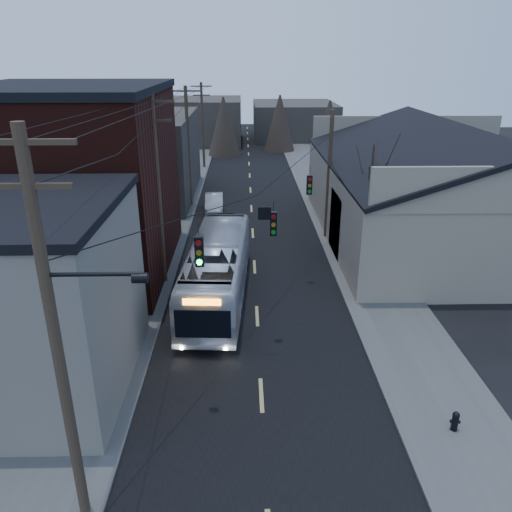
{
  "coord_description": "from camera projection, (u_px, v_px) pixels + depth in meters",
  "views": [
    {
      "loc": [
        -0.56,
        -7.15,
        11.72
      ],
      "look_at": [
        -0.05,
        14.34,
        3.0
      ],
      "focal_mm": 35.0,
      "sensor_mm": 36.0,
      "label": 1
    }
  ],
  "objects": [
    {
      "name": "warehouse",
      "position": [
        446.0,
        199.0,
        33.47
      ],
      "size": [
        16.16,
        20.6,
        7.73
      ],
      "color": "gray",
      "rests_on": "ground"
    },
    {
      "name": "building_far_left",
      "position": [
        205.0,
        121.0,
        69.99
      ],
      "size": [
        10.0,
        12.0,
        6.0
      ],
      "primitive_type": "cube",
      "color": "#38332D",
      "rests_on": "ground"
    },
    {
      "name": "building_brick",
      "position": [
        73.0,
        185.0,
        27.47
      ],
      "size": [
        10.0,
        12.0,
        10.0
      ],
      "primitive_type": "cube",
      "color": "black",
      "rests_on": "ground"
    },
    {
      "name": "parked_car",
      "position": [
        214.0,
        203.0,
        39.98
      ],
      "size": [
        1.59,
        4.08,
        1.33
      ],
      "primitive_type": "imported",
      "rotation": [
        0.0,
        0.0,
        0.05
      ],
      "color": "#A2A5AA",
      "rests_on": "ground"
    },
    {
      "name": "sidewalk_left",
      "position": [
        168.0,
        216.0,
        38.67
      ],
      "size": [
        4.0,
        110.0,
        0.12
      ],
      "primitive_type": "cube",
      "color": "#474744",
      "rests_on": "ground"
    },
    {
      "name": "building_clapboard",
      "position": [
        10.0,
        301.0,
        17.87
      ],
      "size": [
        8.0,
        8.0,
        7.0
      ],
      "primitive_type": "cube",
      "color": "slate",
      "rests_on": "ground"
    },
    {
      "name": "building_far_right",
      "position": [
        294.0,
        120.0,
        75.1
      ],
      "size": [
        12.0,
        14.0,
        5.0
      ],
      "primitive_type": "cube",
      "color": "#38332D",
      "rests_on": "ground"
    },
    {
      "name": "utility_lines",
      "position": [
        204.0,
        170.0,
        31.48
      ],
      "size": [
        11.24,
        45.28,
        10.5
      ],
      "color": "#382B1E",
      "rests_on": "ground"
    },
    {
      "name": "sidewalk_right",
      "position": [
        335.0,
        215.0,
        38.95
      ],
      "size": [
        4.0,
        110.0,
        0.12
      ],
      "primitive_type": "cube",
      "color": "#474744",
      "rests_on": "ground"
    },
    {
      "name": "fire_hydrant",
      "position": [
        455.0,
        420.0,
        16.46
      ],
      "size": [
        0.34,
        0.24,
        0.71
      ],
      "rotation": [
        0.0,
        0.0,
        -0.15
      ],
      "color": "black",
      "rests_on": "sidewalk_right"
    },
    {
      "name": "building_left_far",
      "position": [
        140.0,
        157.0,
        42.87
      ],
      "size": [
        9.0,
        14.0,
        7.0
      ],
      "primitive_type": "cube",
      "color": "#38332D",
      "rests_on": "ground"
    },
    {
      "name": "bus",
      "position": [
        217.0,
        270.0,
        25.27
      ],
      "size": [
        3.3,
        11.44,
        3.15
      ],
      "primitive_type": "imported",
      "rotation": [
        0.0,
        0.0,
        3.08
      ],
      "color": "silver",
      "rests_on": "ground"
    },
    {
      "name": "bare_tree",
      "position": [
        369.0,
        208.0,
        28.36
      ],
      "size": [
        0.4,
        0.4,
        7.2
      ],
      "primitive_type": "cone",
      "color": "black",
      "rests_on": "ground"
    },
    {
      "name": "road_surface",
      "position": [
        252.0,
        216.0,
        38.83
      ],
      "size": [
        9.0,
        110.0,
        0.02
      ],
      "primitive_type": "cube",
      "color": "black",
      "rests_on": "ground"
    }
  ]
}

